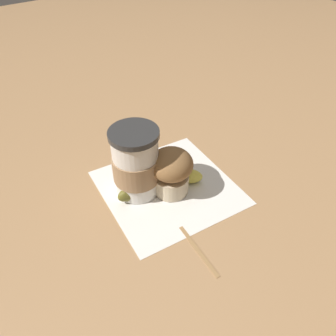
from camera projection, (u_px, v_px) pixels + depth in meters
ground_plane at (168, 188)px, 0.64m from camera, size 3.00×3.00×0.00m
paper_napkin at (168, 187)px, 0.64m from camera, size 0.27×0.27×0.00m
coffee_cup at (136, 163)px, 0.59m from camera, size 0.09×0.09×0.13m
muffin at (173, 169)px, 0.60m from camera, size 0.08×0.08×0.09m
banana at (160, 182)px, 0.63m from camera, size 0.17×0.08×0.03m
wooden_stirrer at (198, 250)px, 0.53m from camera, size 0.02×0.11×0.00m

